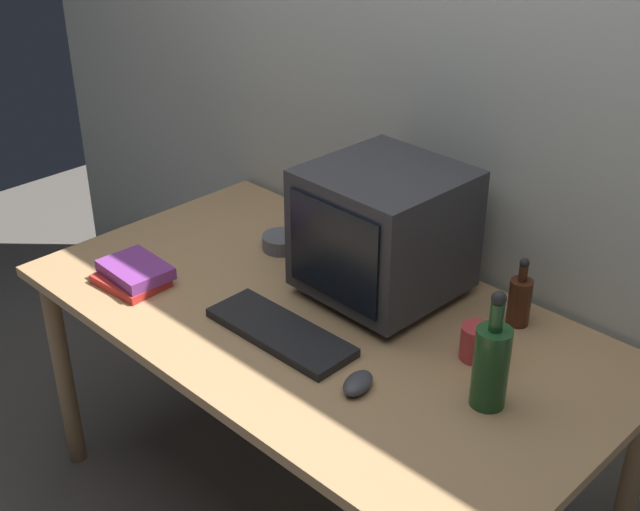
{
  "coord_description": "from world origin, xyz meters",
  "views": [
    {
      "loc": [
        1.34,
        -1.36,
        1.96
      ],
      "look_at": [
        0.0,
        0.0,
        0.92
      ],
      "focal_mm": 47.33,
      "sensor_mm": 36.0,
      "label": 1
    }
  ],
  "objects_px": {
    "bottle_tall": "(490,364)",
    "mug": "(477,343)",
    "crt_monitor": "(384,232)",
    "bottle_short": "(520,300)",
    "keyboard": "(281,332)",
    "computer_mouse": "(358,383)",
    "cd_spindle": "(282,242)",
    "book_stack": "(134,274)"
  },
  "relations": [
    {
      "from": "keyboard",
      "to": "bottle_short",
      "type": "height_order",
      "value": "bottle_short"
    },
    {
      "from": "crt_monitor",
      "to": "bottle_short",
      "type": "xyz_separation_m",
      "value": [
        0.36,
        0.14,
        -0.12
      ]
    },
    {
      "from": "crt_monitor",
      "to": "bottle_short",
      "type": "bearing_deg",
      "value": 21.13
    },
    {
      "from": "keyboard",
      "to": "computer_mouse",
      "type": "height_order",
      "value": "computer_mouse"
    },
    {
      "from": "book_stack",
      "to": "mug",
      "type": "height_order",
      "value": "mug"
    },
    {
      "from": "computer_mouse",
      "to": "mug",
      "type": "distance_m",
      "value": 0.32
    },
    {
      "from": "mug",
      "to": "crt_monitor",
      "type": "bearing_deg",
      "value": 169.5
    },
    {
      "from": "crt_monitor",
      "to": "keyboard",
      "type": "xyz_separation_m",
      "value": [
        -0.04,
        -0.34,
        -0.18
      ]
    },
    {
      "from": "crt_monitor",
      "to": "cd_spindle",
      "type": "xyz_separation_m",
      "value": [
        -0.39,
        -0.01,
        -0.17
      ]
    },
    {
      "from": "keyboard",
      "to": "bottle_tall",
      "type": "xyz_separation_m",
      "value": [
        0.53,
        0.14,
        0.1
      ]
    },
    {
      "from": "crt_monitor",
      "to": "mug",
      "type": "bearing_deg",
      "value": -10.5
    },
    {
      "from": "bottle_short",
      "to": "mug",
      "type": "distance_m",
      "value": 0.21
    },
    {
      "from": "crt_monitor",
      "to": "cd_spindle",
      "type": "height_order",
      "value": "crt_monitor"
    },
    {
      "from": "cd_spindle",
      "to": "book_stack",
      "type": "bearing_deg",
      "value": -108.38
    },
    {
      "from": "book_stack",
      "to": "bottle_short",
      "type": "bearing_deg",
      "value": 33.46
    },
    {
      "from": "mug",
      "to": "cd_spindle",
      "type": "distance_m",
      "value": 0.76
    },
    {
      "from": "computer_mouse",
      "to": "mug",
      "type": "height_order",
      "value": "mug"
    },
    {
      "from": "keyboard",
      "to": "cd_spindle",
      "type": "distance_m",
      "value": 0.48
    },
    {
      "from": "crt_monitor",
      "to": "computer_mouse",
      "type": "relative_size",
      "value": 3.97
    },
    {
      "from": "keyboard",
      "to": "book_stack",
      "type": "relative_size",
      "value": 2.05
    },
    {
      "from": "keyboard",
      "to": "bottle_tall",
      "type": "distance_m",
      "value": 0.56
    },
    {
      "from": "bottle_tall",
      "to": "book_stack",
      "type": "xyz_separation_m",
      "value": [
        -1.03,
        -0.25,
        -0.08
      ]
    },
    {
      "from": "bottle_short",
      "to": "book_stack",
      "type": "relative_size",
      "value": 0.95
    },
    {
      "from": "computer_mouse",
      "to": "bottle_short",
      "type": "height_order",
      "value": "bottle_short"
    },
    {
      "from": "book_stack",
      "to": "keyboard",
      "type": "bearing_deg",
      "value": 12.53
    },
    {
      "from": "keyboard",
      "to": "computer_mouse",
      "type": "distance_m",
      "value": 0.29
    },
    {
      "from": "crt_monitor",
      "to": "mug",
      "type": "xyz_separation_m",
      "value": [
        0.37,
        -0.07,
        -0.15
      ]
    },
    {
      "from": "mug",
      "to": "bottle_short",
      "type": "bearing_deg",
      "value": 94.24
    },
    {
      "from": "bottle_tall",
      "to": "bottle_short",
      "type": "height_order",
      "value": "bottle_tall"
    },
    {
      "from": "bottle_short",
      "to": "cd_spindle",
      "type": "height_order",
      "value": "bottle_short"
    },
    {
      "from": "crt_monitor",
      "to": "mug",
      "type": "height_order",
      "value": "crt_monitor"
    },
    {
      "from": "keyboard",
      "to": "crt_monitor",
      "type": "bearing_deg",
      "value": 82.43
    },
    {
      "from": "keyboard",
      "to": "bottle_tall",
      "type": "relative_size",
      "value": 1.41
    },
    {
      "from": "book_stack",
      "to": "mug",
      "type": "distance_m",
      "value": 0.99
    },
    {
      "from": "bottle_tall",
      "to": "cd_spindle",
      "type": "bearing_deg",
      "value": 167.95
    },
    {
      "from": "cd_spindle",
      "to": "keyboard",
      "type": "bearing_deg",
      "value": -43.31
    },
    {
      "from": "book_stack",
      "to": "computer_mouse",
      "type": "bearing_deg",
      "value": 6.22
    },
    {
      "from": "bottle_short",
      "to": "crt_monitor",
      "type": "bearing_deg",
      "value": -158.87
    },
    {
      "from": "crt_monitor",
      "to": "cd_spindle",
      "type": "relative_size",
      "value": 3.3
    },
    {
      "from": "keyboard",
      "to": "cd_spindle",
      "type": "bearing_deg",
      "value": 136.21
    },
    {
      "from": "bottle_tall",
      "to": "mug",
      "type": "xyz_separation_m",
      "value": [
        -0.12,
        0.13,
        -0.07
      ]
    },
    {
      "from": "crt_monitor",
      "to": "computer_mouse",
      "type": "distance_m",
      "value": 0.48
    }
  ]
}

